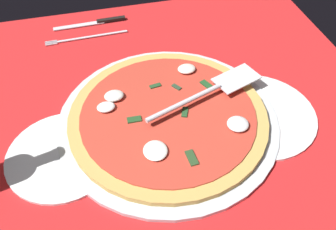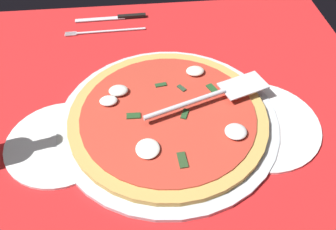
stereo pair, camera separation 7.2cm
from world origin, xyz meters
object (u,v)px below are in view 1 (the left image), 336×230
object	(u,v)px
dinner_plate_left	(257,115)
place_setting_near	(92,31)
pizza	(168,116)
dinner_plate_right	(63,155)
pizza_server	(210,91)

from	to	relation	value
dinner_plate_left	place_setting_near	xyz separation A→B (cm)	(29.60, -38.98, -0.15)
pizza	place_setting_near	world-z (taller)	pizza
dinner_plate_left	pizza	size ratio (longest dim) A/B	0.61
dinner_plate_right	place_setting_near	size ratio (longest dim) A/B	0.96
dinner_plate_left	place_setting_near	world-z (taller)	place_setting_near
dinner_plate_right	place_setting_near	xyz separation A→B (cm)	(-9.57, -39.74, -0.15)
pizza	pizza_server	bearing A→B (deg)	-165.42
dinner_plate_left	dinner_plate_right	size ratio (longest dim) A/B	1.15
dinner_plate_right	place_setting_near	distance (cm)	40.87
place_setting_near	dinner_plate_left	bearing A→B (deg)	125.68
place_setting_near	dinner_plate_right	bearing A→B (deg)	74.94
dinner_plate_left	dinner_plate_right	xyz separation A→B (cm)	(39.16, 0.75, 0.00)
dinner_plate_right	pizza_server	xyz separation A→B (cm)	(-30.48, -6.00, 4.01)
pizza_server	place_setting_near	distance (cm)	39.91
dinner_plate_left	place_setting_near	distance (cm)	48.95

